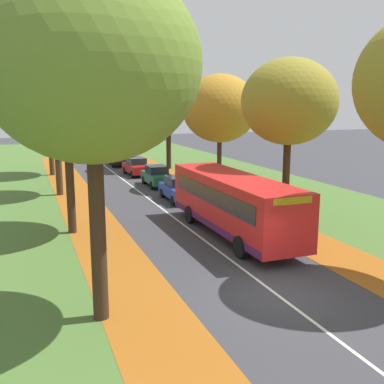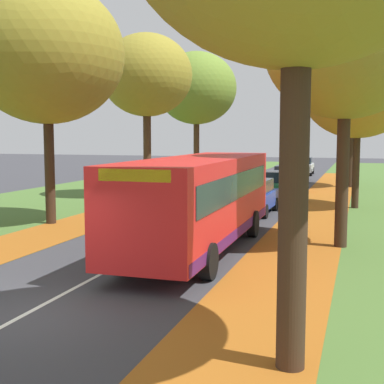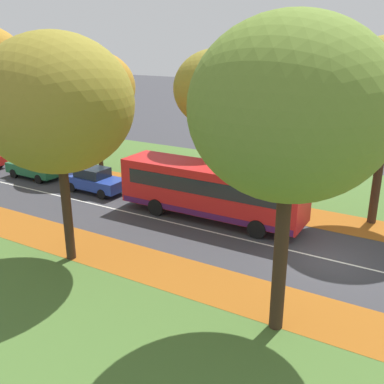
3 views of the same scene
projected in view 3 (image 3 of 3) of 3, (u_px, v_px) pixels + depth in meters
ground_plane at (327, 259)px, 20.36m from camera, size 160.00×160.00×0.00m
leaf_litter_left at (34, 231)px, 23.33m from camera, size 2.80×60.00×0.00m
grass_verge_right at (115, 158)px, 37.45m from camera, size 12.00×90.00×0.01m
leaf_litter_right at (140, 184)px, 30.82m from camera, size 2.80×60.00×0.00m
road_centre_line at (26, 188)px, 29.96m from camera, size 0.12×80.00×0.01m
tree_left_nearest at (291, 109)px, 13.18m from camera, size 6.17×6.17×10.33m
tree_left_near at (57, 104)px, 18.21m from camera, size 6.34×6.34×9.84m
tree_right_near at (216, 89)px, 27.35m from camera, size 5.28×5.28×8.95m
tree_right_mid at (96, 87)px, 32.58m from camera, size 5.72×5.72×8.68m
bus at (212, 189)px, 24.48m from camera, size 2.73×10.42×2.98m
car_blue_lead at (94, 180)px, 28.97m from camera, size 1.85×4.23×1.62m
car_green_following at (34, 167)px, 31.92m from camera, size 1.83×4.22×1.62m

